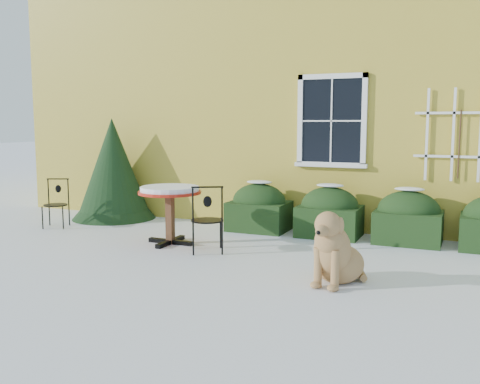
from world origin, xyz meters
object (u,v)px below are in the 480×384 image
at_px(dog, 335,254).
at_px(patio_chair_far, 56,203).
at_px(patio_chair_near, 207,219).
at_px(evergreen_shrub, 113,178).
at_px(bistro_table, 170,196).

bearing_deg(dog, patio_chair_far, 176.18).
relative_size(patio_chair_near, patio_chair_far, 1.14).
bearing_deg(patio_chair_far, patio_chair_near, -34.83).
bearing_deg(patio_chair_near, patio_chair_far, -39.33).
relative_size(evergreen_shrub, patio_chair_far, 2.26).
height_order(patio_chair_near, patio_chair_far, patio_chair_near).
bearing_deg(bistro_table, dog, -20.35).
bearing_deg(patio_chair_near, dog, 130.21).
bearing_deg(dog, evergreen_shrub, 163.76).
distance_m(evergreen_shrub, patio_chair_far, 1.32).
relative_size(bistro_table, dog, 1.00).
relative_size(evergreen_shrub, patio_chair_near, 1.99).
xyz_separation_m(patio_chair_far, dog, (5.65, -1.47, -0.07)).
relative_size(patio_chair_far, dog, 0.90).
bearing_deg(bistro_table, patio_chair_far, 172.07).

